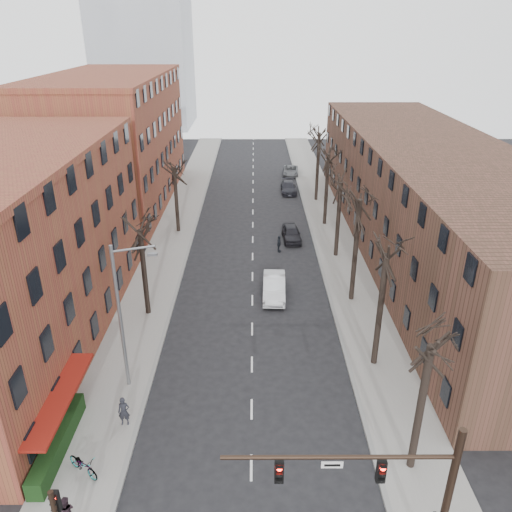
{
  "coord_description": "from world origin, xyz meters",
  "views": [
    {
      "loc": [
        0.16,
        -13.37,
        19.22
      ],
      "look_at": [
        0.28,
        19.48,
        4.0
      ],
      "focal_mm": 35.0,
      "sensor_mm": 36.0,
      "label": 1
    }
  ],
  "objects_px": {
    "bicycle": "(83,465)",
    "parked_car_mid": "(289,187)",
    "silver_sedan": "(274,287)",
    "parked_car_near": "(291,233)",
    "pedestrian_a": "(124,411)"
  },
  "relations": [
    {
      "from": "parked_car_near",
      "to": "parked_car_mid",
      "type": "bearing_deg",
      "value": 84.92
    },
    {
      "from": "silver_sedan",
      "to": "parked_car_mid",
      "type": "relative_size",
      "value": 1.05
    },
    {
      "from": "silver_sedan",
      "to": "parked_car_mid",
      "type": "height_order",
      "value": "silver_sedan"
    },
    {
      "from": "silver_sedan",
      "to": "parked_car_near",
      "type": "bearing_deg",
      "value": 81.4
    },
    {
      "from": "silver_sedan",
      "to": "parked_car_near",
      "type": "relative_size",
      "value": 1.15
    },
    {
      "from": "silver_sedan",
      "to": "parked_car_near",
      "type": "xyz_separation_m",
      "value": [
        2.1,
        11.2,
        -0.08
      ]
    },
    {
      "from": "silver_sedan",
      "to": "parked_car_near",
      "type": "height_order",
      "value": "silver_sedan"
    },
    {
      "from": "pedestrian_a",
      "to": "bicycle",
      "type": "relative_size",
      "value": 0.84
    },
    {
      "from": "parked_car_near",
      "to": "parked_car_mid",
      "type": "relative_size",
      "value": 0.91
    },
    {
      "from": "bicycle",
      "to": "pedestrian_a",
      "type": "bearing_deg",
      "value": 14.98
    },
    {
      "from": "parked_car_near",
      "to": "bicycle",
      "type": "height_order",
      "value": "parked_car_near"
    },
    {
      "from": "silver_sedan",
      "to": "bicycle",
      "type": "relative_size",
      "value": 2.47
    },
    {
      "from": "bicycle",
      "to": "parked_car_mid",
      "type": "bearing_deg",
      "value": 19.52
    },
    {
      "from": "silver_sedan",
      "to": "bicycle",
      "type": "bearing_deg",
      "value": -117.06
    },
    {
      "from": "parked_car_mid",
      "to": "bicycle",
      "type": "xyz_separation_m",
      "value": [
        -12.31,
        -43.69,
        -0.0
      ]
    }
  ]
}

